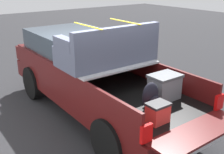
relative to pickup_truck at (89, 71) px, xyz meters
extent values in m
plane|color=#262628|center=(-0.35, 0.00, -0.97)|extent=(40.00, 40.00, 0.00)
cube|color=#470F0F|center=(-0.35, 0.00, -0.34)|extent=(5.50, 1.92, 0.43)
cube|color=black|center=(-1.55, 0.00, -0.10)|extent=(2.80, 1.80, 0.04)
cube|color=#470F0F|center=(-1.55, 0.93, 0.13)|extent=(2.80, 0.06, 0.50)
cube|color=#470F0F|center=(-1.55, -0.93, 0.13)|extent=(2.80, 0.06, 0.50)
cube|color=#470F0F|center=(-0.18, 0.00, 0.13)|extent=(0.06, 1.80, 0.50)
cube|color=#470F0F|center=(-3.23, 0.00, -0.10)|extent=(0.55, 1.80, 0.04)
cube|color=#B2B2B7|center=(-0.78, 0.00, 0.40)|extent=(1.25, 1.92, 0.04)
cube|color=#470F0F|center=(1.00, 0.00, 0.13)|extent=(2.30, 1.92, 0.50)
cube|color=#2D3842|center=(0.90, 0.00, 0.62)|extent=(1.94, 1.76, 0.48)
cube|color=#470F0F|center=(2.35, 0.00, 0.07)|extent=(0.40, 1.82, 0.38)
cube|color=#B2B2B7|center=(-3.07, 0.00, -0.44)|extent=(0.24, 1.92, 0.24)
cube|color=red|center=(-2.97, 0.88, 0.06)|extent=(0.06, 0.20, 0.28)
cube|color=red|center=(-2.97, -0.88, 0.06)|extent=(0.06, 0.20, 0.28)
cylinder|color=black|center=(1.40, 0.88, -0.53)|extent=(0.88, 0.30, 0.88)
cylinder|color=black|center=(1.40, -0.88, -0.53)|extent=(0.88, 0.30, 0.88)
cylinder|color=black|center=(-2.10, 0.88, -0.53)|extent=(0.88, 0.30, 0.88)
cylinder|color=black|center=(-2.10, -0.88, -0.53)|extent=(0.88, 0.30, 0.88)
cube|color=slate|center=(-2.07, -0.43, 0.14)|extent=(0.40, 0.55, 0.44)
cube|color=#505359|center=(-2.07, -0.43, 0.39)|extent=(0.44, 0.59, 0.05)
ellipsoid|color=black|center=(-2.22, 0.09, 0.17)|extent=(0.20, 0.35, 0.50)
ellipsoid|color=black|center=(-2.33, 0.09, 0.09)|extent=(0.09, 0.25, 0.22)
cube|color=red|center=(-2.65, 0.33, 0.07)|extent=(0.26, 0.34, 0.30)
cube|color=#262628|center=(-2.65, 0.33, 0.24)|extent=(0.28, 0.36, 0.04)
cube|color=#4C5166|center=(-0.78, 0.00, 0.63)|extent=(0.94, 2.08, 0.42)
cube|color=#4C5166|center=(-1.17, 0.00, 1.04)|extent=(0.16, 2.08, 0.40)
cube|color=#4C5166|center=(-0.73, 0.94, 0.95)|extent=(0.70, 0.20, 0.22)
cube|color=#4C5166|center=(-0.73, -0.94, 0.95)|extent=(0.70, 0.20, 0.22)
cube|color=yellow|center=(-0.78, 0.47, 1.25)|extent=(1.04, 0.03, 0.02)
cube|color=yellow|center=(-0.78, -0.47, 1.25)|extent=(1.04, 0.03, 0.02)
camera|label=1|loc=(-5.44, 3.31, 2.18)|focal=44.42mm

